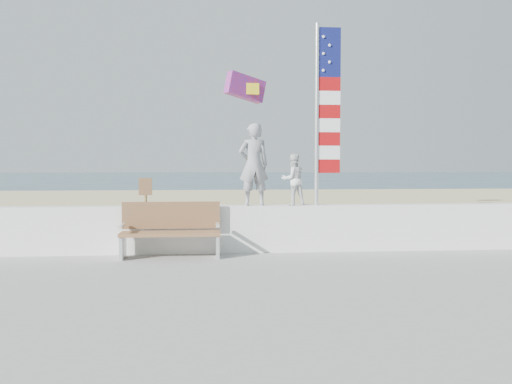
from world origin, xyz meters
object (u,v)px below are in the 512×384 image
(bench, at_px, (171,229))
(flag, at_px, (323,106))
(child, at_px, (293,180))
(adult, at_px, (254,164))

(bench, relative_size, flag, 0.51)
(child, xyz_separation_m, flag, (0.59, -0.00, 1.42))
(adult, height_order, child, adult)
(bench, bearing_deg, flag, 8.86)
(adult, xyz_separation_m, child, (0.77, 0.00, -0.29))
(adult, relative_size, bench, 0.88)
(adult, height_order, bench, adult)
(adult, distance_m, flag, 1.76)
(adult, distance_m, child, 0.82)
(adult, xyz_separation_m, flag, (1.35, -0.00, 1.12))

